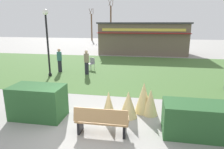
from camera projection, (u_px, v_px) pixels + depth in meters
The scene contains 19 objects.
ground_plane at pixel (87, 131), 6.69m from camera, with size 80.00×80.00×0.00m, color #999691.
lawn_patch at pixel (122, 69), 15.60m from camera, with size 36.00×12.00×0.01m, color #446B33.
park_bench at pixel (102, 121), 6.35m from camera, with size 1.70×0.54×0.95m.
hedge_left at pixel (38, 102), 7.52m from camera, with size 1.94×1.10×1.23m, color #28562B.
hedge_right at pixel (202, 120), 6.32m from camera, with size 2.38×1.10×1.05m, color #28562B.
ornamental_grass_behind_left at pixel (144, 97), 7.95m from camera, with size 0.70×0.70×1.24m, color #D1BC7F.
ornamental_grass_behind_right at pixel (150, 102), 7.76m from camera, with size 0.60×0.60×1.04m, color #D1BC7F.
ornamental_grass_behind_center at pixel (128, 104), 7.58m from camera, with size 0.69×0.69×1.02m, color #D1BC7F.
ornamental_grass_behind_far at pixel (109, 105), 7.45m from camera, with size 0.56×0.56×1.05m, color #D1BC7F.
lamppost_mid at pixel (47, 35), 12.91m from camera, with size 0.36×0.36×4.31m.
trash_bin at pixel (180, 122), 6.41m from camera, with size 0.52×0.52×0.82m, color #2D4233.
food_kiosk at pixel (143, 38), 23.34m from camera, with size 9.91×4.91×3.53m.
cafe_chair_east at pixel (92, 63), 15.38m from camera, with size 0.58×0.58×0.89m.
person_strolling at pixel (87, 62), 13.83m from camera, with size 0.34×0.34×1.69m.
person_standing at pixel (60, 60), 14.51m from camera, with size 0.34×0.34×1.69m.
parked_car_west_slot at pixel (117, 41), 32.72m from camera, with size 4.28×2.22×1.20m.
parked_car_center_slot at pixel (148, 41), 31.86m from camera, with size 4.20×2.07×1.20m.
tree_left_bg at pixel (92, 27), 40.10m from camera, with size 0.91×0.96×6.21m.
tree_right_bg at pixel (111, 23), 36.60m from camera, with size 0.91×0.96×7.48m.
Camera 1 is at (1.87, -5.77, 3.49)m, focal length 32.31 mm.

